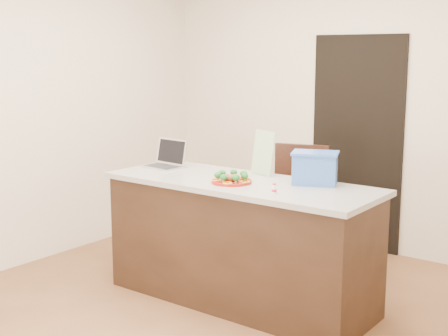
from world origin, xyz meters
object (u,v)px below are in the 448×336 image
Objects in this scene: island at (240,241)px; yogurt_bottle at (274,189)px; napkin at (227,181)px; plate at (232,181)px; blue_box at (315,168)px; chair at (294,199)px; laptop at (167,159)px.

island is 29.92× the size of yogurt_bottle.
napkin reaches higher than island.
plate is 0.06m from napkin.
island is 0.47m from napkin.
napkin is 0.50m from yogurt_bottle.
blue_box reaches higher than plate.
blue_box is (0.06, 0.43, 0.09)m from yogurt_bottle.
plate is 1.02m from chair.
island is 0.96m from laptop.
plate is at bearing -19.65° from napkin.
yogurt_bottle reaches higher than napkin.
napkin is 1.00m from chair.
laptop is (-0.80, 0.10, 0.52)m from island.
plate is at bearing -94.72° from island.
yogurt_bottle is at bearing -14.40° from plate.
yogurt_bottle is at bearing -14.98° from napkin.
yogurt_bottle is 0.06× the size of chair.
yogurt_bottle is (0.43, -0.11, 0.02)m from plate.
napkin is at bearing -173.64° from blue_box.
plate is (-0.01, -0.10, 0.47)m from island.
plate is at bearing -9.27° from laptop.
yogurt_bottle is (0.48, -0.13, 0.03)m from napkin.
island is 1.93× the size of chair.
yogurt_bottle reaches higher than island.
island is at bearing 85.28° from plate.
plate is at bearing 165.60° from yogurt_bottle.
blue_box is at bearing 24.65° from island.
blue_box is (0.49, 0.22, 0.57)m from island.
blue_box is (0.49, 0.32, 0.11)m from plate.
blue_box is at bearing -64.31° from chair.
plate is at bearing -101.43° from chair.
yogurt_bottle is at bearing -80.37° from chair.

